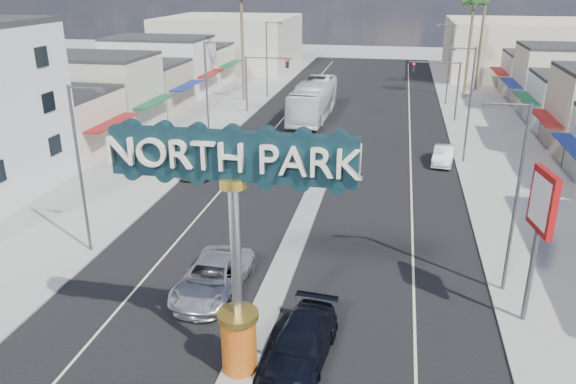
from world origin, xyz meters
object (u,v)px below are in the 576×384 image
at_px(streetlight_l_mid, 209,90).
at_px(city_bus, 313,100).
at_px(streetlight_r_near, 514,191).
at_px(suv_left, 213,277).
at_px(car_parked_left, 202,162).
at_px(traffic_signal_left, 263,73).
at_px(traffic_signal_right, 440,79).
at_px(palm_right_mid, 474,7).
at_px(streetlight_r_far, 448,60).
at_px(streetlight_l_near, 82,163).
at_px(bank_pylon_sign, 542,210).
at_px(car_parked_right, 443,155).
at_px(streetlight_l_far, 268,56).
at_px(streetlight_r_mid, 468,100).
at_px(suv_right, 302,343).
at_px(gateway_sign, 234,229).

xyz_separation_m(streetlight_l_mid, city_bus, (6.95, 12.84, -3.18)).
bearing_deg(streetlight_r_near, city_bus, 112.97).
distance_m(suv_left, car_parked_left, 17.53).
bearing_deg(traffic_signal_left, streetlight_r_near, -60.01).
relative_size(traffic_signal_left, streetlight_r_near, 0.67).
bearing_deg(traffic_signal_right, car_parked_left, -131.76).
bearing_deg(palm_right_mid, city_bus, -141.40).
relative_size(streetlight_r_near, streetlight_r_far, 1.00).
distance_m(traffic_signal_right, city_bus, 12.95).
distance_m(palm_right_mid, suv_left, 52.17).
bearing_deg(car_parked_left, city_bus, 71.18).
relative_size(streetlight_l_near, bank_pylon_sign, 1.34).
bearing_deg(streetlight_l_mid, car_parked_left, -77.33).
bearing_deg(streetlight_l_near, palm_right_mid, 63.01).
height_order(streetlight_r_near, streetlight_r_far, same).
bearing_deg(streetlight_l_mid, palm_right_mid, 47.97).
relative_size(car_parked_left, car_parked_right, 1.21).
xyz_separation_m(streetlight_l_far, streetlight_r_mid, (20.87, -22.00, 0.00)).
height_order(streetlight_r_near, car_parked_left, streetlight_r_near).
distance_m(streetlight_l_mid, streetlight_l_far, 22.00).
xyz_separation_m(suv_right, bank_pylon_sign, (8.91, 4.39, 4.44)).
bearing_deg(car_parked_left, streetlight_l_far, 90.08).
xyz_separation_m(streetlight_r_mid, car_parked_right, (-1.43, -0.57, -4.36)).
xyz_separation_m(suv_left, car_parked_left, (-6.24, 16.38, 0.08)).
bearing_deg(palm_right_mid, traffic_signal_right, -107.63).
distance_m(suv_right, city_bus, 40.09).
bearing_deg(suv_left, city_bus, 93.22).
relative_size(traffic_signal_right, streetlight_l_far, 0.67).
bearing_deg(gateway_sign, city_bus, 94.88).
distance_m(streetlight_r_near, bank_pylon_sign, 2.53).
bearing_deg(streetlight_r_near, streetlight_l_far, 116.42).
distance_m(car_parked_left, car_parked_right, 18.91).
bearing_deg(palm_right_mid, streetlight_r_mid, -95.64).
xyz_separation_m(gateway_sign, city_bus, (-3.49, 40.86, -4.04)).
xyz_separation_m(streetlight_r_near, palm_right_mid, (2.57, 46.00, 5.54)).
height_order(streetlight_l_near, streetlight_l_far, same).
xyz_separation_m(traffic_signal_right, car_parked_right, (-0.18, -14.56, -3.57)).
height_order(palm_right_mid, bank_pylon_sign, palm_right_mid).
height_order(streetlight_l_far, streetlight_r_near, same).
bearing_deg(streetlight_l_far, city_bus, -52.83).
xyz_separation_m(suv_right, car_parked_left, (-11.14, 20.47, 0.13)).
distance_m(gateway_sign, car_parked_left, 23.98).
relative_size(streetlight_r_near, streetlight_r_mid, 1.00).
xyz_separation_m(traffic_signal_left, streetlight_l_mid, (-1.25, -13.99, 0.79)).
distance_m(traffic_signal_left, streetlight_r_near, 39.26).
height_order(traffic_signal_left, streetlight_l_mid, streetlight_l_mid).
relative_size(gateway_sign, city_bus, 0.68).
xyz_separation_m(traffic_signal_left, streetlight_r_far, (19.62, 8.01, 0.79)).
bearing_deg(suv_left, traffic_signal_right, 74.04).
distance_m(streetlight_r_far, palm_right_mid, 7.30).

